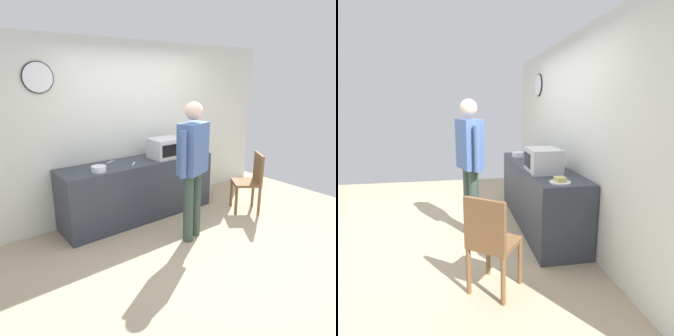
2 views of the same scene
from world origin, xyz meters
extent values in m
plane|color=tan|center=(0.00, 0.00, 0.00)|extent=(6.00, 6.00, 0.00)
cube|color=silver|center=(0.00, 1.60, 1.30)|extent=(5.40, 0.10, 2.60)
cylinder|color=white|center=(-1.39, 1.54, 2.07)|extent=(0.36, 0.03, 0.36)
cylinder|color=black|center=(-1.39, 1.54, 2.07)|extent=(0.38, 0.02, 0.38)
cube|color=#333842|center=(-0.18, 1.22, 0.44)|extent=(2.38, 0.62, 0.89)
cube|color=silver|center=(0.27, 1.14, 1.04)|extent=(0.50, 0.38, 0.30)
cube|color=black|center=(0.21, 0.94, 1.04)|extent=(0.30, 0.01, 0.18)
cylinder|color=white|center=(0.82, 1.16, 0.89)|extent=(0.23, 0.23, 0.01)
cube|color=#CCC06C|center=(0.82, 1.16, 0.93)|extent=(0.12, 0.12, 0.05)
cylinder|color=white|center=(-0.89, 1.06, 0.92)|extent=(0.19, 0.19, 0.08)
cube|color=silver|center=(-0.54, 1.41, 0.89)|extent=(0.16, 0.10, 0.01)
cube|color=silver|center=(-0.32, 1.13, 0.89)|extent=(0.13, 0.14, 0.01)
cylinder|color=#34473C|center=(0.10, 0.26, 0.45)|extent=(0.13, 0.13, 0.91)
cylinder|color=#34473C|center=(-0.09, 0.20, 0.45)|extent=(0.13, 0.13, 0.91)
cube|color=#47669E|center=(0.00, 0.23, 1.23)|extent=(0.46, 0.36, 0.63)
cylinder|color=#47669E|center=(0.24, 0.31, 1.20)|extent=(0.09, 0.09, 0.57)
cylinder|color=#47669E|center=(-0.23, 0.15, 1.20)|extent=(0.09, 0.09, 0.57)
sphere|color=beige|center=(0.00, 0.23, 1.68)|extent=(0.22, 0.22, 0.22)
cylinder|color=brown|center=(1.23, 0.63, 0.23)|extent=(0.04, 0.04, 0.45)
cylinder|color=brown|center=(1.02, 0.34, 0.23)|extent=(0.04, 0.04, 0.45)
cylinder|color=brown|center=(1.52, 0.42, 0.23)|extent=(0.04, 0.04, 0.45)
cylinder|color=brown|center=(1.31, 0.13, 0.23)|extent=(0.04, 0.04, 0.45)
cube|color=brown|center=(1.27, 0.38, 0.47)|extent=(0.56, 0.56, 0.04)
cube|color=brown|center=(1.42, 0.27, 0.71)|extent=(0.27, 0.35, 0.45)
camera|label=1|loc=(-2.54, -2.57, 2.08)|focal=33.33mm
camera|label=2|loc=(3.73, 0.05, 1.70)|focal=31.03mm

